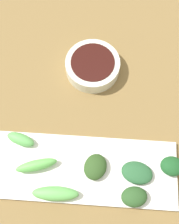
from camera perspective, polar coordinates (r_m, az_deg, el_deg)
tabletop at (r=0.67m, az=-0.34°, el=-4.81°), size 2.10×2.10×0.02m
sauce_bowl at (r=0.71m, az=0.52°, el=9.01°), size 0.13×0.13×0.04m
serving_plate at (r=0.64m, az=-0.59°, el=-11.15°), size 0.14×0.39×0.01m
broccoli_leafy_0 at (r=0.62m, az=1.14°, el=-10.62°), size 0.07×0.06×0.02m
broccoli_leafy_1 at (r=0.63m, az=9.23°, el=-11.59°), size 0.06×0.07×0.02m
broccoli_leafy_2 at (r=0.65m, az=15.81°, el=-10.11°), size 0.04×0.05×0.03m
broccoli_stalk_3 at (r=0.63m, az=-10.30°, el=-10.17°), size 0.05×0.09×0.03m
broccoli_stalk_4 at (r=0.62m, az=-6.65°, el=-15.49°), size 0.03×0.10×0.03m
broccoli_leafy_5 at (r=0.62m, az=8.71°, el=-16.00°), size 0.05×0.06×0.02m
broccoli_stalk_6 at (r=0.65m, az=-13.25°, el=-5.20°), size 0.04×0.07×0.02m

